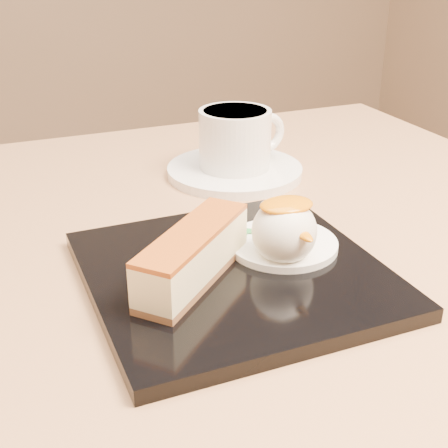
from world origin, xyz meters
name	(u,v)px	position (x,y,z in m)	size (l,w,h in m)	color
table	(224,410)	(0.00, 0.00, 0.56)	(0.80, 0.80, 0.72)	black
dessert_plate	(234,274)	(0.00, -0.03, 0.73)	(0.22, 0.22, 0.01)	black
cheesecake	(193,255)	(-0.04, -0.03, 0.75)	(0.11, 0.11, 0.04)	brown
cream_smear	(283,244)	(0.05, -0.01, 0.73)	(0.09, 0.09, 0.01)	white
ice_cream_scoop	(284,231)	(0.04, -0.03, 0.76)	(0.05, 0.05, 0.05)	white
mango_sauce	(286,205)	(0.04, -0.03, 0.78)	(0.04, 0.03, 0.01)	orange
mint_sprig	(238,233)	(0.02, 0.01, 0.74)	(0.03, 0.02, 0.00)	#2E8C3C
saucer	(235,171)	(0.09, 0.18, 0.72)	(0.15, 0.15, 0.01)	white
coffee_cup	(236,137)	(0.09, 0.18, 0.76)	(0.11, 0.08, 0.06)	white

